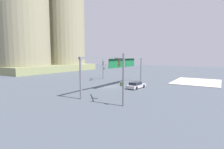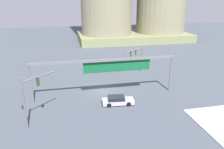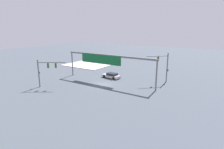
% 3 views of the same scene
% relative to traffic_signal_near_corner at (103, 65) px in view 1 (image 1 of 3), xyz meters
% --- Properties ---
extents(ground_plane, '(171.78, 171.78, 0.00)m').
position_rel_traffic_signal_near_corner_xyz_m(ground_plane, '(-8.31, -7.24, -3.66)').
color(ground_plane, '#434A55').
extents(sidewalk_corner, '(13.41, 9.81, 0.15)m').
position_rel_traffic_signal_near_corner_xyz_m(sidewalk_corner, '(7.85, -21.29, -3.59)').
color(sidewalk_corner, beige).
rests_on(sidewalk_corner, ground).
extents(traffic_signal_near_corner, '(4.82, 3.22, 5.45)m').
position_rel_traffic_signal_near_corner_xyz_m(traffic_signal_near_corner, '(0.00, 0.00, 0.00)').
color(traffic_signal_near_corner, slate).
rests_on(traffic_signal_near_corner, ground).
extents(traffic_signal_opposite_side, '(3.83, 3.45, 6.34)m').
position_rel_traffic_signal_near_corner_xyz_m(traffic_signal_opposite_side, '(-18.25, -15.72, 0.36)').
color(traffic_signal_opposite_side, slate).
rests_on(traffic_signal_opposite_side, ground).
extents(overhead_sign_gantry, '(21.72, 0.43, 5.92)m').
position_rel_traffic_signal_near_corner_xyz_m(overhead_sign_gantry, '(-7.70, -9.52, 1.29)').
color(overhead_sign_gantry, slate).
rests_on(overhead_sign_gantry, ground).
extents(sedan_car_approaching, '(4.63, 2.18, 1.21)m').
position_rel_traffic_signal_near_corner_xyz_m(sedan_car_approaching, '(-7.09, -12.62, -3.09)').
color(sedan_car_approaching, '#B1ACB5').
rests_on(sedan_car_approaching, ground).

